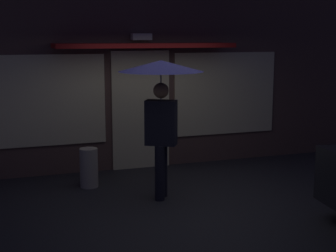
# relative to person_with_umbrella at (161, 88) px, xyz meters

# --- Properties ---
(ground_plane) EXTENTS (18.00, 18.00, 0.00)m
(ground_plane) POSITION_rel_person_with_umbrella_xyz_m (0.22, -0.31, -1.70)
(ground_plane) COLOR #26262B
(building_facade) EXTENTS (9.59, 1.00, 4.02)m
(building_facade) POSITION_rel_person_with_umbrella_xyz_m (0.22, 2.03, 0.29)
(building_facade) COLOR brown
(building_facade) RESTS_ON ground
(person_with_umbrella) EXTENTS (1.27, 1.27, 2.11)m
(person_with_umbrella) POSITION_rel_person_with_umbrella_xyz_m (0.00, 0.00, 0.00)
(person_with_umbrella) COLOR black
(person_with_umbrella) RESTS_ON ground
(sidewalk_bollard) EXTENTS (0.30, 0.30, 0.65)m
(sidewalk_bollard) POSITION_rel_person_with_umbrella_xyz_m (-0.94, 0.95, -1.37)
(sidewalk_bollard) COLOR #B2A899
(sidewalk_bollard) RESTS_ON ground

